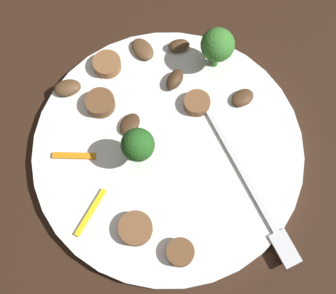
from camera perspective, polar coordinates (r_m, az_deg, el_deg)
The scene contains 18 objects.
ground_plane at distance 0.48m, azimuth -0.00°, elevation -0.51°, with size 1.40×1.40×0.00m, color black.
plate at distance 0.47m, azimuth -0.00°, elevation -0.26°, with size 0.29×0.29×0.01m, color white.
fork at distance 0.46m, azimuth 11.13°, elevation -6.12°, with size 0.17×0.07×0.00m.
broccoli_floret_0 at distance 0.43m, azimuth -3.89°, elevation 0.23°, with size 0.03×0.03×0.06m.
broccoli_floret_1 at distance 0.48m, azimuth 6.36°, elevation 12.83°, with size 0.04×0.04×0.06m.
sausage_slice_0 at distance 0.44m, azimuth -4.19°, elevation -10.37°, with size 0.03×0.03×0.01m, color brown.
sausage_slice_1 at distance 0.44m, azimuth 2.24°, elevation -13.27°, with size 0.03×0.03×0.01m, color brown.
sausage_slice_2 at distance 0.48m, azimuth 3.73°, elevation 5.65°, with size 0.03×0.03×0.01m, color brown.
sausage_slice_3 at distance 0.51m, azimuth -7.81°, elevation 10.46°, with size 0.03×0.03×0.01m, color brown.
sausage_slice_4 at distance 0.49m, azimuth -8.68°, elevation 5.61°, with size 0.03×0.03×0.01m, color brown.
mushroom_0 at distance 0.48m, azimuth -4.92°, elevation 2.95°, with size 0.03×0.02×0.01m, color #422B19.
mushroom_1 at distance 0.49m, azimuth 0.87°, elevation 8.65°, with size 0.03×0.02×0.01m, color #422B19.
mushroom_2 at distance 0.49m, azimuth 9.53°, elevation 6.26°, with size 0.03×0.02×0.01m, color #4C331E.
mushroom_3 at distance 0.50m, azimuth -12.76°, elevation 7.42°, with size 0.03×0.02×0.01m, color brown.
mushroom_4 at distance 0.52m, azimuth -3.26°, elevation 12.41°, with size 0.03×0.02×0.01m, color brown.
mushroom_5 at distance 0.52m, azimuth 1.40°, elevation 12.86°, with size 0.02×0.02×0.01m, color #4C331E.
pepper_strip_0 at distance 0.47m, azimuth -11.93°, elevation -1.23°, with size 0.04×0.01×0.00m, color orange.
pepper_strip_1 at distance 0.45m, azimuth -9.87°, elevation -8.25°, with size 0.05×0.01×0.00m, color yellow.
Camera 1 is at (0.16, -0.02, 0.45)m, focal length 47.56 mm.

